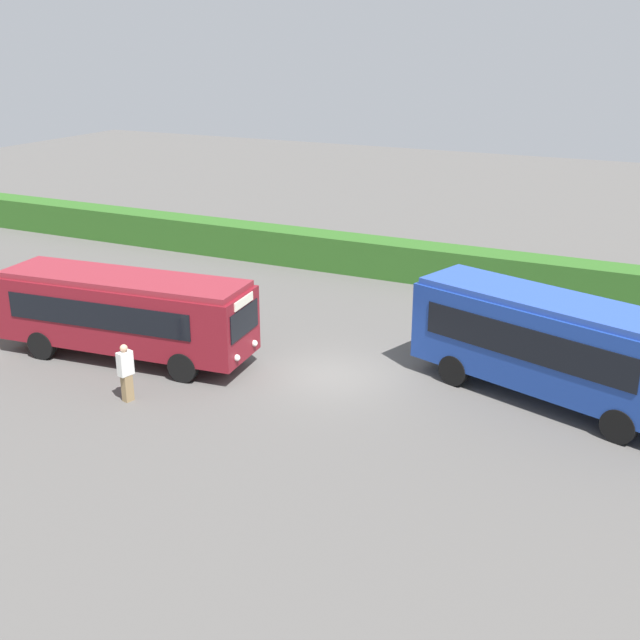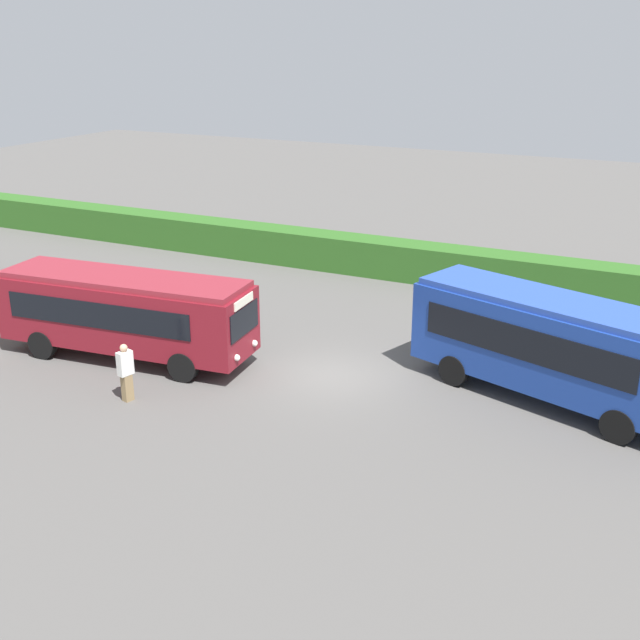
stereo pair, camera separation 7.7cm
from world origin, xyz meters
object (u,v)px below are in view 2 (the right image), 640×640
at_px(person_center, 623,350).
at_px(bus_blue, 553,343).
at_px(person_left, 126,371).
at_px(bus_maroon, 126,311).

bearing_deg(person_center, bus_blue, 130.02).
bearing_deg(person_left, bus_blue, -139.66).
relative_size(bus_maroon, bus_blue, 1.01).
height_order(bus_blue, person_center, bus_blue).
distance_m(bus_maroon, person_left, 3.55).
distance_m(bus_maroon, person_center, 16.53).
relative_size(bus_maroon, person_left, 4.96).
xyz_separation_m(bus_blue, person_left, (-11.53, -5.65, -0.89)).
relative_size(bus_blue, person_left, 4.91).
height_order(bus_maroon, bus_blue, bus_blue).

